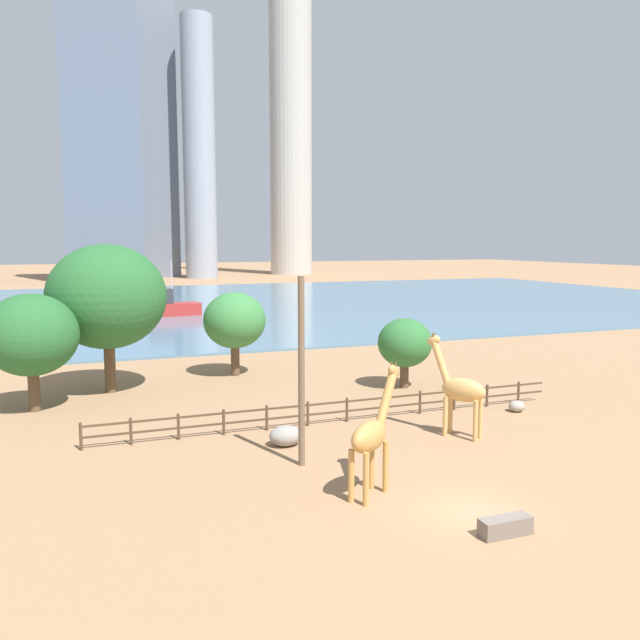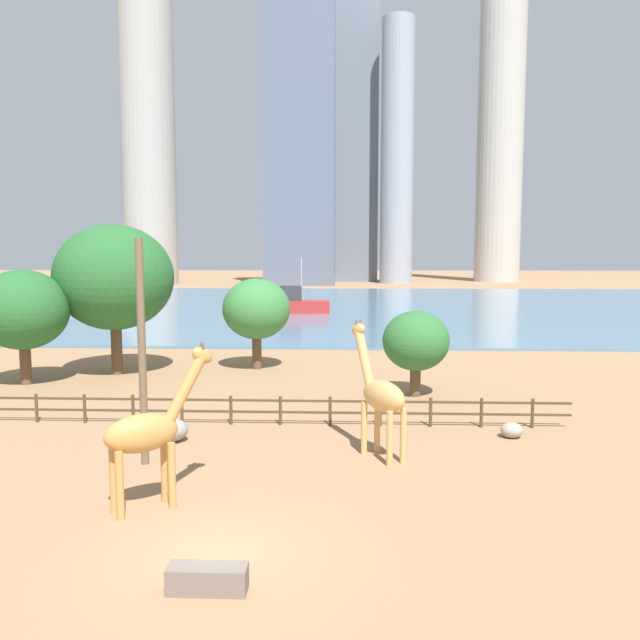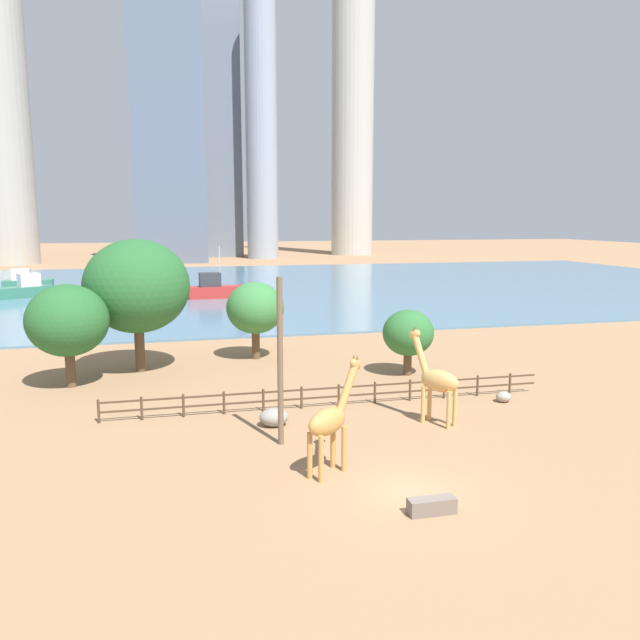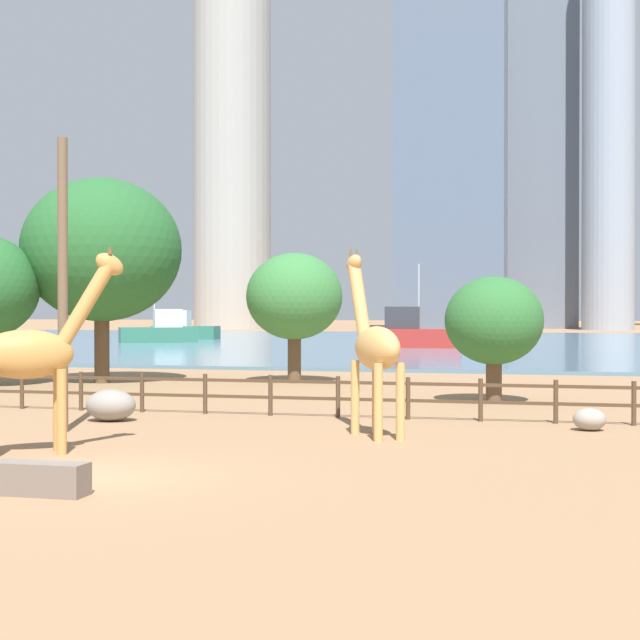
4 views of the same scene
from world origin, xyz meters
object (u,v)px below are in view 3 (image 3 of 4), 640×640
utility_pole (280,362)px  boulder_near_fence (274,417)px  giraffe_companion (437,380)px  feeding_trough (432,506)px  giraffe_tall (330,420)px  tree_right_tall (255,308)px  tree_left_small (67,321)px  boat_ferry (24,289)px  tree_left_large (137,286)px  boat_tug (27,282)px  boulder_by_pole (504,397)px  boat_barge (216,289)px  tree_center_broad (408,333)px

utility_pole → boulder_near_fence: utility_pole is taller
giraffe_companion → boulder_near_fence: size_ratio=3.32×
giraffe_companion → feeding_trough: size_ratio=2.84×
giraffe_tall → tree_right_tall: size_ratio=0.82×
tree_left_small → boat_ferry: boat_ferry is taller
tree_left_large → giraffe_companion: bearing=-44.8°
giraffe_tall → feeding_trough: bearing=-95.2°
tree_left_small → boat_tug: (-14.82, 60.35, -3.11)m
tree_right_tall → boat_tug: size_ratio=0.84×
boulder_by_pole → boat_barge: size_ratio=0.12×
tree_left_large → tree_center_broad: (18.23, -5.42, -3.15)m
giraffe_companion → tree_center_broad: giraffe_companion is taller
giraffe_companion → tree_right_tall: size_ratio=0.85×
boat_barge → tree_left_large: bearing=-105.7°
giraffe_tall → boat_barge: size_ratio=0.62×
giraffe_companion → tree_left_large: (-15.81, 15.68, 3.73)m
boulder_near_fence → tree_right_tall: tree_right_tall is taller
boulder_near_fence → boat_barge: 53.95m
boulder_near_fence → tree_center_broad: 14.11m
boulder_near_fence → tree_left_large: bearing=117.6°
giraffe_companion → tree_right_tall: (-7.20, 17.87, 1.59)m
boat_barge → boulder_near_fence: bearing=-94.9°
utility_pole → tree_center_broad: 15.84m
giraffe_companion → feeding_trough: (-4.39, -9.55, -2.09)m
tree_center_broad → boat_barge: bearing=102.4°
giraffe_companion → tree_left_large: 22.58m
boat_tug → giraffe_companion: bearing=-67.9°
giraffe_tall → boat_barge: 60.61m
tree_right_tall → boulder_by_pole: bearing=-49.8°
boulder_by_pole → tree_right_tall: size_ratio=0.15×
boat_ferry → boat_barge: 26.32m
tree_center_broad → boat_ferry: (-35.43, 51.95, -1.67)m
tree_left_large → tree_center_broad: tree_left_large is taller
feeding_trough → boat_ferry: size_ratio=0.24×
tree_right_tall → boulder_near_fence: bearing=-94.4°
boulder_near_fence → tree_right_tall: (1.26, 16.24, 3.49)m
boulder_near_fence → boulder_by_pole: size_ratio=1.68×
boulder_near_fence → boat_ferry: bearing=112.1°
giraffe_tall → tree_left_small: 21.79m
tree_right_tall → tree_left_small: (-12.81, -5.46, 0.39)m
boulder_by_pole → tree_left_large: 25.67m
tree_center_broad → boat_ferry: size_ratio=0.60×
boulder_by_pole → boat_ferry: boat_ferry is taller
boulder_by_pole → boulder_near_fence: bearing=-175.4°
utility_pole → boat_tug: bearing=109.6°
tree_center_broad → tree_left_large: bearing=163.4°
giraffe_companion → boat_tug: (-34.83, 72.76, -1.13)m
giraffe_tall → tree_center_broad: 18.05m
boulder_by_pole → tree_center_broad: (-3.17, 7.52, 2.65)m
giraffe_tall → utility_pole: 4.55m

